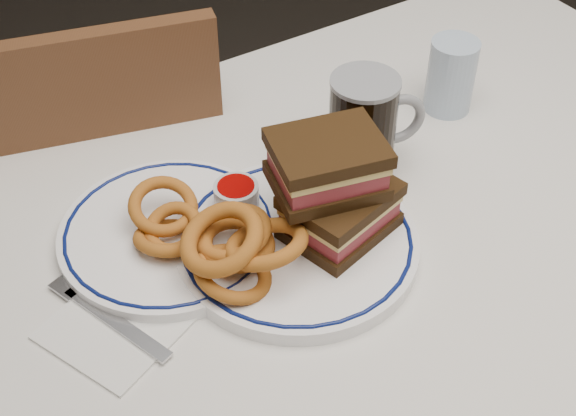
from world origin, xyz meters
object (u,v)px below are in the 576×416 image
chair_far (97,211)px  far_plate (169,234)px  reuben_sandwich (334,188)px  main_plate (297,243)px  beer_mug (364,127)px

chair_far → far_plate: (-0.01, -0.38, 0.26)m
reuben_sandwich → far_plate: reuben_sandwich is taller
main_plate → beer_mug: size_ratio=1.99×
chair_far → main_plate: size_ratio=3.03×
chair_far → beer_mug: (0.27, -0.40, 0.33)m
main_plate → beer_mug: 0.19m
reuben_sandwich → far_plate: (-0.17, 0.11, -0.08)m
chair_far → main_plate: bearing=-76.8°
reuben_sandwich → beer_mug: 0.14m
beer_mug → far_plate: size_ratio=0.55×
reuben_sandwich → main_plate: bearing=170.8°
chair_far → far_plate: 0.46m
beer_mug → reuben_sandwich: bearing=-141.5°
beer_mug → main_plate: bearing=-153.0°
main_plate → far_plate: size_ratio=1.09×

